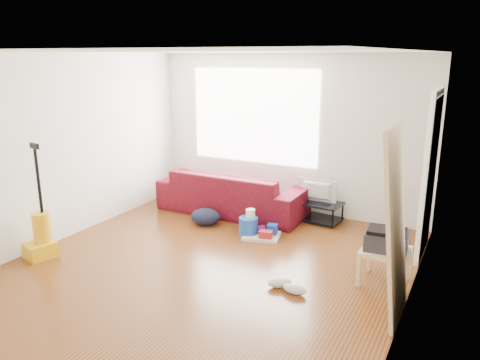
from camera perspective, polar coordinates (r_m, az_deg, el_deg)
The scene contains 13 objects.
room at distance 5.38m, azimuth -2.91°, elevation 1.95°, with size 4.51×5.01×2.51m.
sofa at distance 7.60m, azimuth -0.93°, elevation -3.93°, with size 2.36×0.92×0.69m, color #46020E.
tv_stand at distance 7.29m, azimuth 9.17°, elevation -3.66°, with size 0.82×0.52×0.29m.
tv at distance 7.19m, azimuth 9.27°, elevation -1.33°, with size 0.59×0.08×0.34m, color black.
side_table at distance 5.45m, azimuth 17.29°, elevation -8.68°, with size 0.51×0.51×0.40m.
printer at distance 5.39m, azimuth 17.44°, elevation -6.95°, with size 0.47×0.37×0.23m.
bucket at distance 6.64m, azimuth 1.02°, elevation -6.77°, with size 0.27×0.27×0.27m, color #1C51B4.
toilet_paper at distance 6.59m, azimuth 1.29°, elevation -5.16°, with size 0.13×0.13×0.12m, color white.
cleaning_tray at distance 6.57m, azimuth 2.81°, elevation -6.53°, with size 0.58×0.51×0.18m.
backpack at distance 7.07m, azimuth -4.20°, elevation -5.42°, with size 0.45×0.36×0.25m, color #131934.
sneakers at distance 5.20m, azimuth 5.76°, elevation -12.72°, with size 0.47×0.25×0.11m.
vacuum at distance 6.39m, azimuth -23.11°, elevation -6.37°, with size 0.38×0.41×1.44m.
door_panel at distance 4.99m, azimuth 17.57°, elevation -15.37°, with size 0.04×0.74×1.86m, color tan.
Camera 1 is at (2.75, -4.35, 2.47)m, focal length 35.00 mm.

